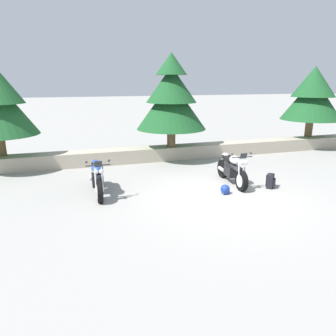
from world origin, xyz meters
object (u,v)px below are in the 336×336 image
at_px(motorcycle_silver_centre, 232,169).
at_px(pine_tree_mid_left, 171,98).
at_px(pine_tree_mid_right, 313,94).
at_px(rider_backpack, 271,180).
at_px(rider_helmet, 225,189).
at_px(motorcycle_blue_near_left, 98,178).

height_order(motorcycle_silver_centre, pine_tree_mid_left, pine_tree_mid_left).
xyz_separation_m(motorcycle_silver_centre, pine_tree_mid_right, (6.38, 4.04, 2.09)).
height_order(rider_backpack, pine_tree_mid_right, pine_tree_mid_right).
height_order(rider_helmet, pine_tree_mid_right, pine_tree_mid_right).
distance_m(motorcycle_silver_centre, rider_helmet, 1.09).
bearing_deg(pine_tree_mid_right, pine_tree_mid_left, -177.19).
relative_size(motorcycle_silver_centre, pine_tree_mid_left, 0.55).
relative_size(rider_backpack, rider_helmet, 1.68).
distance_m(motorcycle_blue_near_left, motorcycle_silver_centre, 4.23).
bearing_deg(rider_helmet, motorcycle_silver_centre, 51.15).
height_order(motorcycle_silver_centre, rider_backpack, motorcycle_silver_centre).
bearing_deg(motorcycle_blue_near_left, rider_backpack, -11.62).
distance_m(rider_backpack, pine_tree_mid_right, 7.60).
distance_m(rider_helmet, pine_tree_mid_right, 8.88).
height_order(motorcycle_blue_near_left, rider_helmet, motorcycle_blue_near_left).
bearing_deg(motorcycle_blue_near_left, motorcycle_silver_centre, -4.36).
bearing_deg(rider_helmet, motorcycle_blue_near_left, 162.43).
relative_size(motorcycle_blue_near_left, pine_tree_mid_right, 0.62).
bearing_deg(pine_tree_mid_left, rider_helmet, -87.27).
xyz_separation_m(rider_backpack, rider_helmet, (-1.59, -0.07, -0.11)).
distance_m(pine_tree_mid_left, pine_tree_mid_right, 7.25).
bearing_deg(motorcycle_blue_near_left, pine_tree_mid_right, 19.33).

